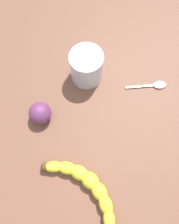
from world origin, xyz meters
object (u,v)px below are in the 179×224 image
at_px(plum_fruit, 40,114).
at_px(teaspoon, 157,85).
at_px(smoothie_glass, 86,67).
at_px(banana, 86,185).

relative_size(plum_fruit, teaspoon, 0.52).
distance_m(smoothie_glass, teaspoon, 0.20).
height_order(banana, plum_fruit, plum_fruit).
xyz_separation_m(banana, teaspoon, (0.10, 0.31, -0.01)).
bearing_deg(smoothie_glass, plum_fruit, -113.88).
height_order(smoothie_glass, plum_fruit, smoothie_glass).
relative_size(smoothie_glass, teaspoon, 0.85).
bearing_deg(banana, teaspoon, -84.66).
height_order(smoothie_glass, teaspoon, smoothie_glass).
xyz_separation_m(smoothie_glass, plum_fruit, (-0.07, -0.16, -0.02)).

